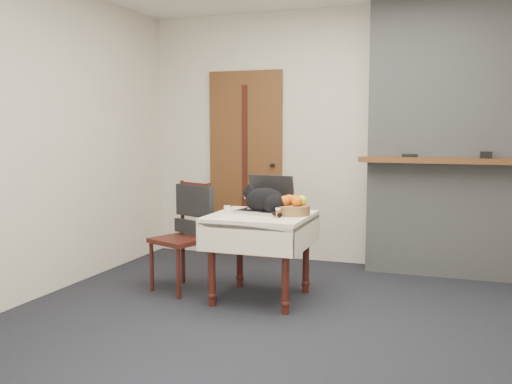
# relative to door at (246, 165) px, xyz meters

# --- Properties ---
(ground) EXTENTS (4.50, 4.50, 0.00)m
(ground) POSITION_rel_door_xyz_m (1.20, -1.97, -1.00)
(ground) COLOR black
(ground) RESTS_ON ground
(room_shell) EXTENTS (4.52, 4.01, 2.61)m
(room_shell) POSITION_rel_door_xyz_m (1.20, -1.51, 0.76)
(room_shell) COLOR beige
(room_shell) RESTS_ON ground
(door) EXTENTS (0.82, 0.10, 2.00)m
(door) POSITION_rel_door_xyz_m (0.00, 0.00, 0.00)
(door) COLOR brown
(door) RESTS_ON ground
(chimney) EXTENTS (1.62, 0.48, 2.60)m
(chimney) POSITION_rel_door_xyz_m (2.10, -0.13, 0.30)
(chimney) COLOR gray
(chimney) RESTS_ON ground
(side_table) EXTENTS (0.78, 0.78, 0.70)m
(side_table) POSITION_rel_door_xyz_m (0.69, -1.48, -0.41)
(side_table) COLOR #3D1610
(side_table) RESTS_ON ground
(laptop) EXTENTS (0.45, 0.40, 0.30)m
(laptop) POSITION_rel_door_xyz_m (0.69, -1.35, -0.22)
(laptop) COLOR #B7B7BC
(laptop) RESTS_ON side_table
(cat) EXTENTS (0.44, 0.37, 0.24)m
(cat) POSITION_rel_door_xyz_m (0.72, -1.44, -0.20)
(cat) COLOR black
(cat) RESTS_ON side_table
(cream_jar) EXTENTS (0.06, 0.06, 0.06)m
(cream_jar) POSITION_rel_door_xyz_m (0.42, -1.54, -0.27)
(cream_jar) COLOR silver
(cream_jar) RESTS_ON side_table
(pill_bottle) EXTENTS (0.04, 0.04, 0.08)m
(pill_bottle) POSITION_rel_door_xyz_m (0.88, -1.62, -0.26)
(pill_bottle) COLOR #AD5115
(pill_bottle) RESTS_ON side_table
(fruit_basket) EXTENTS (0.28, 0.28, 0.16)m
(fruit_basket) POSITION_rel_door_xyz_m (0.94, -1.42, -0.24)
(fruit_basket) COLOR olive
(fruit_basket) RESTS_ON side_table
(desk_clutter) EXTENTS (0.14, 0.04, 0.01)m
(desk_clutter) POSITION_rel_door_xyz_m (0.86, -1.45, -0.30)
(desk_clutter) COLOR black
(desk_clutter) RESTS_ON side_table
(chair) EXTENTS (0.54, 0.54, 0.93)m
(chair) POSITION_rel_door_xyz_m (-0.00, -1.39, -0.41)
(chair) COLOR #3D1610
(chair) RESTS_ON ground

